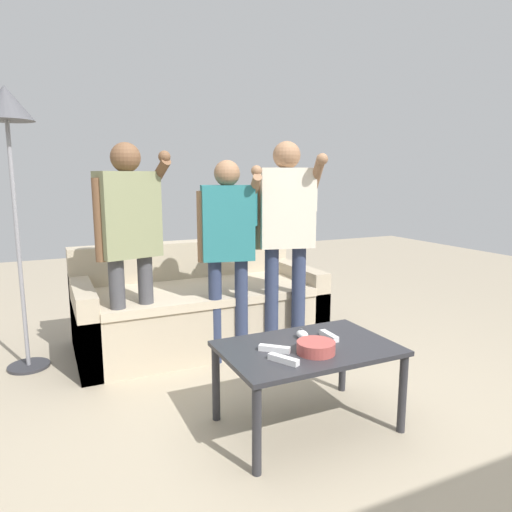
# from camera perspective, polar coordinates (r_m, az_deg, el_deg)

# --- Properties ---
(ground_plane) EXTENTS (12.00, 12.00, 0.00)m
(ground_plane) POSITION_cam_1_polar(r_m,az_deg,el_deg) (2.79, 4.08, -18.90)
(ground_plane) COLOR tan
(couch) EXTENTS (1.90, 0.94, 0.79)m
(couch) POSITION_cam_1_polar(r_m,az_deg,el_deg) (3.80, -7.19, -6.39)
(couch) COLOR #B7A88E
(couch) RESTS_ON ground
(coffee_table) EXTENTS (0.91, 0.60, 0.45)m
(coffee_table) POSITION_cam_1_polar(r_m,az_deg,el_deg) (2.52, 6.40, -12.22)
(coffee_table) COLOR #2D2D33
(coffee_table) RESTS_ON ground
(snack_bowl) EXTENTS (0.20, 0.20, 0.06)m
(snack_bowl) POSITION_cam_1_polar(r_m,az_deg,el_deg) (2.40, 7.42, -11.15)
(snack_bowl) COLOR #B24C47
(snack_bowl) RESTS_ON coffee_table
(game_remote_nunchuk) EXTENTS (0.06, 0.09, 0.05)m
(game_remote_nunchuk) POSITION_cam_1_polar(r_m,az_deg,el_deg) (2.59, 5.75, -9.64)
(game_remote_nunchuk) COLOR white
(game_remote_nunchuk) RESTS_ON coffee_table
(floor_lamp) EXTENTS (0.34, 0.34, 1.92)m
(floor_lamp) POSITION_cam_1_polar(r_m,az_deg,el_deg) (3.50, -28.41, 14.03)
(floor_lamp) COLOR #2D2D33
(floor_lamp) RESTS_ON ground
(player_left) EXTENTS (0.49, 0.30, 1.56)m
(player_left) POSITION_cam_1_polar(r_m,az_deg,el_deg) (3.15, -15.42, 2.90)
(player_left) COLOR #47474C
(player_left) RESTS_ON ground
(player_center) EXTENTS (0.43, 0.36, 1.45)m
(player_center) POSITION_cam_1_polar(r_m,az_deg,el_deg) (3.24, -3.51, 2.25)
(player_center) COLOR #2D3856
(player_center) RESTS_ON ground
(player_right) EXTENTS (0.45, 0.43, 1.59)m
(player_right) POSITION_cam_1_polar(r_m,az_deg,el_deg) (3.37, 3.74, 3.98)
(player_right) COLOR #2D3856
(player_right) RESTS_ON ground
(game_remote_wand_near) EXTENTS (0.11, 0.16, 0.03)m
(game_remote_wand_near) POSITION_cam_1_polar(r_m,az_deg,el_deg) (2.28, 3.42, -12.66)
(game_remote_wand_near) COLOR white
(game_remote_wand_near) RESTS_ON coffee_table
(game_remote_wand_far) EXTENTS (0.14, 0.14, 0.03)m
(game_remote_wand_far) POSITION_cam_1_polar(r_m,az_deg,el_deg) (2.41, 2.30, -11.39)
(game_remote_wand_far) COLOR white
(game_remote_wand_far) RESTS_ON coffee_table
(game_remote_wand_spare) EXTENTS (0.04, 0.15, 0.03)m
(game_remote_wand_spare) POSITION_cam_1_polar(r_m,az_deg,el_deg) (2.62, 9.02, -9.73)
(game_remote_wand_spare) COLOR white
(game_remote_wand_spare) RESTS_ON coffee_table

